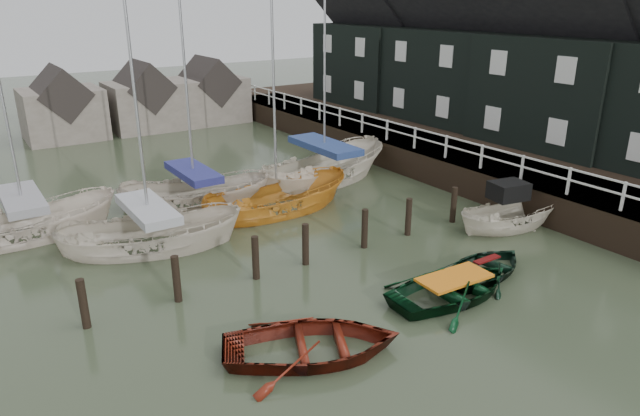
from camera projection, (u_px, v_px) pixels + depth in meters
ground at (394, 291)px, 16.79m from camera, size 120.00×120.00×0.00m
pier at (408, 151)px, 29.27m from camera, size 3.04×32.00×2.70m
land_strip at (480, 150)px, 32.39m from camera, size 14.00×38.00×1.50m
quay_houses at (511, 48)px, 29.37m from camera, size 6.52×28.14×10.01m
mooring_pilings at (308, 249)px, 18.37m from camera, size 13.72×0.22×1.80m
far_sheds at (142, 101)px, 36.85m from camera, size 14.00×4.08×4.39m
rowboat_red at (313, 355)px, 13.80m from camera, size 5.23×4.64×0.90m
rowboat_green at (453, 297)px, 16.50m from camera, size 4.28×3.15×0.86m
rowboat_dkgreen at (485, 274)px, 17.84m from camera, size 3.74×2.91×0.71m
motorboat at (508, 226)px, 21.38m from camera, size 4.57×2.41×2.59m
sailboat_a at (152, 246)px, 19.66m from camera, size 6.65×4.34×10.87m
sailboat_b at (196, 204)px, 23.74m from camera, size 6.61×4.69×12.09m
sailboat_c at (277, 211)px, 23.10m from camera, size 6.46×2.52×11.13m
sailboat_d at (324, 180)px, 26.88m from camera, size 7.87×4.19×13.63m
sailboat_e at (29, 236)px, 20.53m from camera, size 6.34×2.39×10.36m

